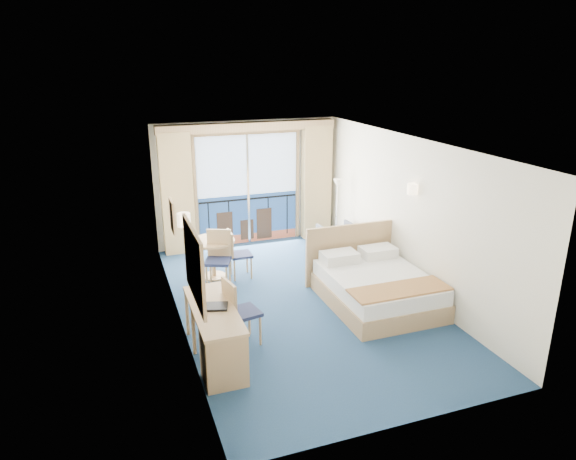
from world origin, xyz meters
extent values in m
plane|color=navy|center=(0.00, 0.00, 0.00)|extent=(6.50, 6.50, 0.00)
cube|color=white|center=(0.00, 3.26, 1.35)|extent=(4.00, 0.02, 2.70)
cube|color=white|center=(0.00, -3.26, 1.35)|extent=(4.00, 0.02, 2.70)
cube|color=white|center=(-2.01, 0.00, 1.35)|extent=(0.02, 6.50, 2.70)
cube|color=white|center=(2.01, 0.00, 1.35)|extent=(0.02, 6.50, 2.70)
cube|color=silver|center=(0.00, 0.00, 2.71)|extent=(4.00, 6.50, 0.02)
cube|color=navy|center=(0.00, 3.22, 0.56)|extent=(2.20, 0.02, 1.08)
cube|color=#BED5FA|center=(0.00, 3.22, 1.76)|extent=(2.20, 0.02, 1.32)
cube|color=#99472F|center=(0.00, 3.22, 0.10)|extent=(2.20, 0.02, 0.20)
cube|color=black|center=(0.00, 3.22, 1.00)|extent=(2.20, 0.02, 0.04)
cube|color=tan|center=(0.00, 3.21, 2.46)|extent=(2.36, 0.03, 0.12)
cube|color=tan|center=(-1.15, 3.21, 1.20)|extent=(0.06, 0.03, 2.40)
cube|color=tan|center=(1.15, 3.21, 1.20)|extent=(0.06, 0.03, 2.40)
cube|color=silver|center=(0.00, 3.21, 1.20)|extent=(0.05, 0.02, 2.40)
cube|color=#332117|center=(0.35, 3.21, 0.40)|extent=(0.35, 0.02, 0.70)
cube|color=#332117|center=(-0.55, 3.21, 0.40)|extent=(0.35, 0.02, 0.70)
cube|color=#332117|center=(-0.05, 3.21, 0.30)|extent=(0.30, 0.02, 0.45)
cube|color=black|center=(-0.90, 3.22, 0.55)|extent=(0.02, 0.01, 0.90)
cube|color=black|center=(-0.45, 3.22, 0.55)|extent=(0.03, 0.01, 0.90)
cube|color=black|center=(0.00, 3.22, 0.55)|extent=(0.03, 0.01, 0.90)
cube|color=black|center=(0.45, 3.22, 0.55)|extent=(0.03, 0.01, 0.90)
cube|color=black|center=(0.90, 3.22, 0.55)|extent=(0.02, 0.01, 0.90)
cube|color=tan|center=(-1.55, 3.07, 1.28)|extent=(0.65, 0.22, 2.55)
cube|color=tan|center=(1.55, 3.07, 1.28)|extent=(0.65, 0.22, 2.55)
cube|color=tan|center=(0.00, 3.10, 2.58)|extent=(3.80, 0.25, 0.18)
cube|color=tan|center=(-1.98, -1.50, 1.55)|extent=(0.04, 1.25, 0.95)
cube|color=silver|center=(-1.95, -1.50, 1.55)|extent=(0.01, 1.12, 0.82)
cube|color=tan|center=(-1.98, 0.45, 1.60)|extent=(0.03, 0.42, 0.52)
cube|color=gray|center=(-1.96, 0.45, 1.60)|extent=(0.01, 0.34, 0.44)
cylinder|color=beige|center=(-1.94, -0.60, 1.85)|extent=(0.18, 0.18, 0.18)
cylinder|color=beige|center=(1.94, -0.15, 1.85)|extent=(0.18, 0.18, 0.18)
cube|color=tan|center=(1.18, -0.51, 0.15)|extent=(1.60, 2.00, 0.30)
cube|color=white|center=(1.18, -0.51, 0.42)|extent=(1.54, 1.94, 0.25)
cube|color=#AC7443|center=(1.18, -1.16, 0.56)|extent=(1.58, 0.55, 0.03)
cube|color=white|center=(0.80, 0.21, 0.64)|extent=(0.62, 0.40, 0.18)
cube|color=white|center=(1.56, 0.21, 0.64)|extent=(0.62, 0.40, 0.18)
cube|color=tan|center=(1.18, 0.54, 0.55)|extent=(1.75, 0.06, 1.10)
cube|color=#9D7E53|center=(1.75, 1.02, 0.30)|extent=(0.45, 0.43, 0.59)
cube|color=beige|center=(1.77, 1.00, 0.63)|extent=(0.19, 0.16, 0.07)
imported|color=#4D545E|center=(1.52, 1.74, 0.34)|extent=(0.80, 0.81, 0.68)
cylinder|color=silver|center=(1.72, 2.31, 0.01)|extent=(0.21, 0.21, 0.03)
cylinder|color=silver|center=(1.72, 2.31, 0.71)|extent=(0.02, 0.02, 1.42)
cone|color=silver|center=(1.72, 2.31, 1.42)|extent=(0.19, 0.19, 0.17)
cube|color=tan|center=(-1.71, -1.19, 0.74)|extent=(0.56, 1.63, 0.04)
cube|color=#9D7E53|center=(-1.71, -1.75, 0.36)|extent=(0.53, 0.49, 0.72)
cylinder|color=tan|center=(-1.96, -0.98, 0.36)|extent=(0.05, 0.05, 0.72)
cylinder|color=tan|center=(-1.46, -0.98, 0.36)|extent=(0.05, 0.05, 0.72)
cylinder|color=tan|center=(-1.96, -0.42, 0.36)|extent=(0.05, 0.05, 0.72)
cylinder|color=tan|center=(-1.46, -0.42, 0.36)|extent=(0.05, 0.05, 0.72)
cube|color=#1E2546|center=(-1.23, -0.93, 0.49)|extent=(0.51, 0.51, 0.05)
cube|color=tan|center=(-1.44, -0.97, 0.76)|extent=(0.12, 0.44, 0.52)
cylinder|color=tan|center=(-1.03, -1.07, 0.23)|extent=(0.04, 0.04, 0.47)
cylinder|color=tan|center=(-1.09, -0.73, 0.23)|extent=(0.04, 0.04, 0.47)
cylinder|color=tan|center=(-1.38, -1.14, 0.23)|extent=(0.04, 0.04, 0.47)
cylinder|color=tan|center=(-1.44, -0.79, 0.23)|extent=(0.04, 0.04, 0.47)
cube|color=black|center=(-1.68, -1.19, 0.78)|extent=(0.38, 0.33, 0.03)
cylinder|color=silver|center=(-1.76, -0.59, 0.79)|extent=(0.11, 0.11, 0.02)
cylinder|color=silver|center=(-1.76, -0.59, 0.97)|extent=(0.01, 0.01, 0.37)
cone|color=silver|center=(-1.76, -0.59, 1.15)|extent=(0.10, 0.10, 0.09)
cylinder|color=tan|center=(-1.15, 1.55, 0.72)|extent=(0.82, 0.82, 0.04)
cylinder|color=tan|center=(-1.15, 1.55, 0.36)|extent=(0.08, 0.08, 0.72)
cylinder|color=tan|center=(-1.15, 1.55, 0.02)|extent=(0.45, 0.45, 0.03)
cube|color=#1E2546|center=(-0.67, 1.40, 0.44)|extent=(0.40, 0.40, 0.05)
cube|color=tan|center=(-0.86, 1.40, 0.69)|extent=(0.04, 0.40, 0.47)
cylinder|color=tan|center=(-0.51, 1.23, 0.21)|extent=(0.03, 0.03, 0.42)
cylinder|color=tan|center=(-0.51, 1.55, 0.21)|extent=(0.03, 0.03, 0.42)
cylinder|color=tan|center=(-0.83, 1.24, 0.21)|extent=(0.03, 0.03, 0.42)
cylinder|color=tan|center=(-0.83, 1.56, 0.21)|extent=(0.03, 0.03, 0.42)
cube|color=#1E2546|center=(-1.16, 1.10, 0.49)|extent=(0.57, 0.57, 0.05)
cube|color=tan|center=(-1.08, 1.30, 0.76)|extent=(0.42, 0.20, 0.52)
cylinder|color=tan|center=(-1.39, 1.01, 0.23)|extent=(0.04, 0.04, 0.47)
cylinder|color=tan|center=(-1.07, 0.87, 0.23)|extent=(0.04, 0.04, 0.47)
cylinder|color=tan|center=(-1.26, 1.33, 0.23)|extent=(0.04, 0.04, 0.47)
cylinder|color=tan|center=(-0.93, 1.20, 0.23)|extent=(0.04, 0.04, 0.47)
camera|label=1|loc=(-2.84, -7.32, 3.93)|focal=32.00mm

